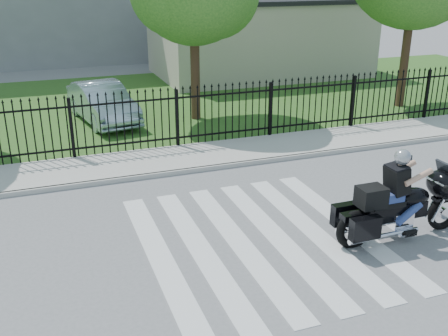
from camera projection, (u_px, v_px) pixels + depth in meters
name	position (u px, v px, depth m)	size (l,w,h in m)	color
ground	(259.00, 240.00, 10.41)	(120.00, 120.00, 0.00)	slate
crosswalk	(259.00, 240.00, 10.41)	(5.00, 5.50, 0.01)	silver
sidewalk	(188.00, 158.00, 14.77)	(40.00, 2.00, 0.12)	#ADAAA3
curb	(198.00, 169.00, 13.90)	(40.00, 0.12, 0.12)	#ADAAA3
grass_strip	(138.00, 103.00, 20.92)	(40.00, 12.00, 0.02)	#31591E
iron_fence	(177.00, 120.00, 15.35)	(26.00, 0.04, 1.80)	black
building_low	(259.00, 39.00, 26.06)	(10.00, 6.00, 3.50)	#B5AC97
building_low_roof	(260.00, 0.00, 25.40)	(10.20, 6.20, 0.20)	black
motorcycle_rider	(399.00, 202.00, 10.23)	(2.90, 0.85, 1.92)	black
parked_car	(103.00, 103.00, 18.14)	(1.43, 4.11, 1.35)	#90A7B5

